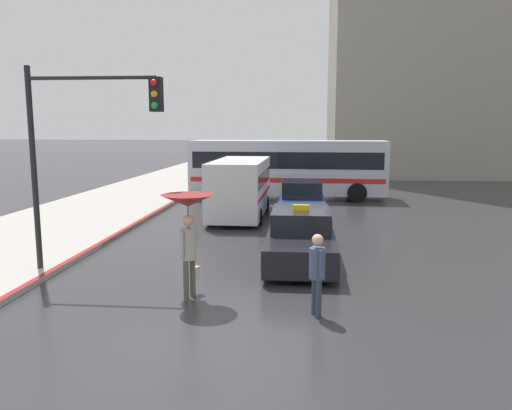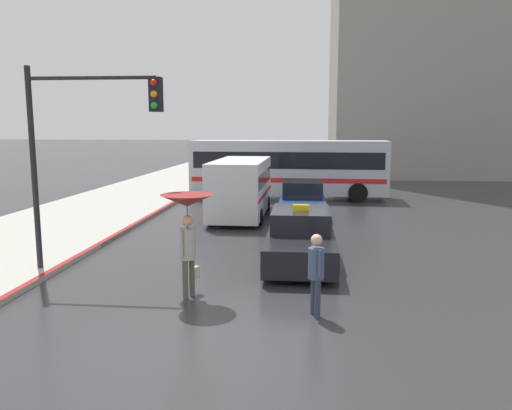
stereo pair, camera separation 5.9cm
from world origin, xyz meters
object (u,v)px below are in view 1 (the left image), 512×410
object	(u,v)px
sedan_red	(302,202)
city_bus	(288,166)
ambulance_van	(240,185)
taxi	(301,238)
pedestrian_man	(317,268)
traffic_light	(86,131)
pedestrian_with_umbrella	(188,214)

from	to	relation	value
sedan_red	city_bus	xyz separation A→B (m)	(-0.77, 6.01, 1.00)
sedan_red	ambulance_van	bearing A→B (deg)	-1.29
taxi	pedestrian_man	world-z (taller)	pedestrian_man
sedan_red	traffic_light	size ratio (longest dim) A/B	0.83
city_bus	ambulance_van	bearing A→B (deg)	-14.26
sedan_red	pedestrian_man	distance (m)	10.83
taxi	city_bus	size ratio (longest dim) A/B	0.47
taxi	traffic_light	world-z (taller)	traffic_light
ambulance_van	traffic_light	world-z (taller)	traffic_light
sedan_red	pedestrian_with_umbrella	world-z (taller)	pedestrian_with_umbrella
taxi	pedestrian_with_umbrella	distance (m)	4.23
pedestrian_man	pedestrian_with_umbrella	bearing A→B (deg)	-126.75
taxi	ambulance_van	world-z (taller)	ambulance_van
ambulance_van	city_bus	bearing A→B (deg)	-105.82
sedan_red	pedestrian_with_umbrella	bearing A→B (deg)	76.41
sedan_red	pedestrian_man	bearing A→B (deg)	91.64
ambulance_van	pedestrian_man	world-z (taller)	ambulance_van
pedestrian_man	traffic_light	xyz separation A→B (m)	(-5.53, 2.31, 2.61)
ambulance_van	city_bus	xyz separation A→B (m)	(1.77, 5.96, 0.36)
sedan_red	ambulance_van	distance (m)	2.62
pedestrian_with_umbrella	pedestrian_man	size ratio (longest dim) A/B	1.37
taxi	ambulance_van	bearing A→B (deg)	-69.46
sedan_red	ambulance_van	size ratio (longest dim) A/B	0.76
pedestrian_with_umbrella	pedestrian_man	bearing A→B (deg)	-80.06
city_bus	pedestrian_with_umbrella	world-z (taller)	city_bus
taxi	pedestrian_with_umbrella	xyz separation A→B (m)	(-2.39, -3.28, 1.18)
city_bus	sedan_red	bearing A→B (deg)	9.60
sedan_red	traffic_light	distance (m)	10.40
sedan_red	pedestrian_man	size ratio (longest dim) A/B	2.58
ambulance_van	pedestrian_man	distance (m)	11.25
taxi	city_bus	xyz separation A→B (m)	(-0.75, 12.69, 1.02)
city_bus	pedestrian_with_umbrella	xyz separation A→B (m)	(-1.64, -15.97, 0.16)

